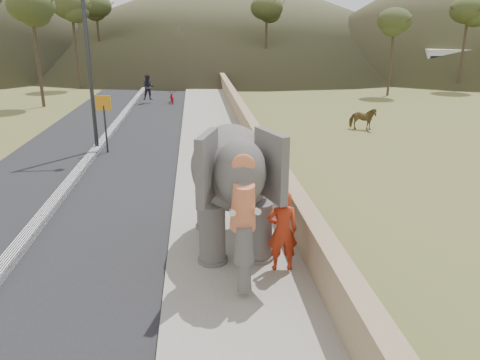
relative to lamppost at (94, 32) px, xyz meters
name	(u,v)px	position (x,y,z in m)	size (l,w,h in m)	color
ground	(239,289)	(4.69, -11.64, -4.87)	(160.00, 160.00, 0.00)	olive
road	(90,161)	(-0.31, -1.64, -4.86)	(7.00, 120.00, 0.03)	black
median	(89,159)	(-0.31, -1.64, -4.76)	(0.35, 120.00, 0.22)	black
walkway	(216,156)	(4.69, -1.64, -4.80)	(3.00, 120.00, 0.15)	#9E9687
parapet	(257,144)	(6.34, -1.64, -4.32)	(0.30, 120.00, 1.10)	tan
lamppost	(94,32)	(0.00, 0.00, 0.00)	(1.76, 0.36, 8.00)	#29282D
signboard	(104,114)	(0.19, -0.40, -3.23)	(0.60, 0.08, 2.40)	#2D2D33
cow	(363,119)	(12.43, 3.09, -4.30)	(0.62, 1.36, 1.15)	brown
distant_car	(382,74)	(21.90, 24.41, -4.15)	(1.70, 4.23, 1.44)	#B3B2B9
hill_far	(229,14)	(9.69, 58.36, 2.13)	(80.00, 80.00, 14.00)	brown
elephant_and_man	(232,184)	(4.71, -9.78, -3.25)	(2.34, 4.13, 2.96)	#65605B
motorcyclist	(160,92)	(1.50, 12.95, -4.07)	(2.43, 1.74, 1.99)	maroon
trees	(202,43)	(4.56, 16.18, -0.97)	(46.89, 42.35, 8.54)	#473828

